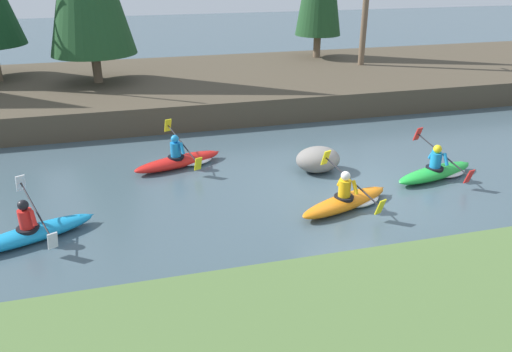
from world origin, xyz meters
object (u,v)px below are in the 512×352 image
at_px(kayaker_lead, 438,171).
at_px(kayaker_trailing, 181,160).
at_px(kayaker_far_back, 32,231).
at_px(kayaker_middle, 348,200).
at_px(boulder_midstream, 318,159).

height_order(kayaker_lead, kayaker_trailing, same).
distance_m(kayaker_lead, kayaker_far_back, 10.55).
bearing_deg(kayaker_lead, kayaker_trailing, 143.63).
distance_m(kayaker_middle, kayaker_far_back, 7.34).
bearing_deg(kayaker_middle, boulder_midstream, 67.07).
distance_m(kayaker_trailing, boulder_midstream, 4.01).
bearing_deg(kayaker_trailing, kayaker_middle, -64.33).
bearing_deg(boulder_midstream, kayaker_trailing, 159.87).
xyz_separation_m(kayaker_middle, kayaker_trailing, (-3.67, 3.70, 0.00)).
bearing_deg(kayaker_far_back, boulder_midstream, -8.37).
relative_size(kayaker_middle, kayaker_trailing, 1.00).
xyz_separation_m(kayaker_trailing, kayaker_far_back, (-3.66, -3.41, 0.02)).
bearing_deg(kayaker_trailing, boulder_midstream, -39.24).
distance_m(kayaker_middle, boulder_midstream, 2.33).
bearing_deg(kayaker_lead, boulder_midstream, 142.30).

